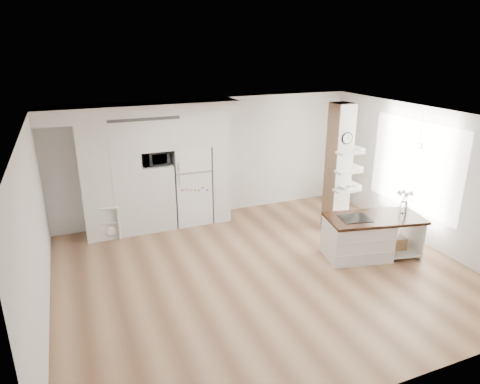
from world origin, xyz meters
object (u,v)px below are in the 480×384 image
object	(u,v)px
bookshelf	(107,224)
floor_plant_a	(356,239)
kitchen_island	(363,236)
refrigerator	(191,184)

from	to	relation	value
bookshelf	floor_plant_a	world-z (taller)	bookshelf
kitchen_island	bookshelf	distance (m)	5.12
refrigerator	floor_plant_a	xyz separation A→B (m)	(2.59, -2.55, -0.66)
bookshelf	floor_plant_a	xyz separation A→B (m)	(4.45, -2.36, -0.10)
kitchen_island	floor_plant_a	distance (m)	0.39
bookshelf	floor_plant_a	size ratio (longest dim) A/B	1.69
kitchen_island	bookshelf	world-z (taller)	kitchen_island
kitchen_island	refrigerator	bearing A→B (deg)	143.13
refrigerator	bookshelf	xyz separation A→B (m)	(-1.87, -0.19, -0.56)
kitchen_island	floor_plant_a	xyz separation A→B (m)	(0.09, 0.31, -0.21)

